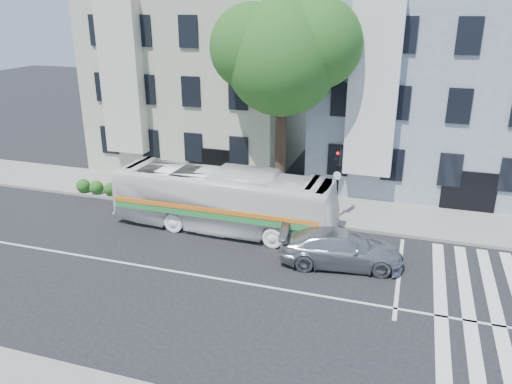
% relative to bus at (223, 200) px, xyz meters
% --- Properties ---
extents(ground, '(120.00, 120.00, 0.00)m').
position_rel_bus_xyz_m(ground, '(1.60, -4.39, -1.46)').
color(ground, black).
rests_on(ground, ground).
extents(sidewalk_far, '(80.00, 4.00, 0.15)m').
position_rel_bus_xyz_m(sidewalk_far, '(1.60, 3.61, -1.39)').
color(sidewalk_far, gray).
rests_on(sidewalk_far, ground).
extents(building_left, '(12.00, 10.00, 11.00)m').
position_rel_bus_xyz_m(building_left, '(-5.40, 10.61, 4.04)').
color(building_left, '#A9B094').
rests_on(building_left, ground).
extents(building_right, '(12.00, 10.00, 11.00)m').
position_rel_bus_xyz_m(building_right, '(8.60, 10.61, 4.04)').
color(building_right, gray).
rests_on(building_right, ground).
extents(street_tree, '(7.30, 5.90, 11.10)m').
position_rel_bus_xyz_m(street_tree, '(1.66, 4.34, 6.37)').
color(street_tree, '#2D2116').
rests_on(street_tree, ground).
extents(bus, '(2.78, 10.59, 2.93)m').
position_rel_bus_xyz_m(bus, '(0.00, 0.00, 0.00)').
color(bus, white).
rests_on(bus, ground).
extents(sedan, '(2.72, 5.18, 1.43)m').
position_rel_bus_xyz_m(sedan, '(5.77, -1.79, -0.75)').
color(sedan, '#A9ADB0').
rests_on(sedan, ground).
extents(hedge, '(8.39, 3.23, 0.70)m').
position_rel_bus_xyz_m(hedge, '(-4.87, 1.93, -0.96)').
color(hedge, '#236721').
rests_on(hedge, sidewalk_far).
extents(traffic_signal, '(0.39, 0.52, 3.86)m').
position_rel_bus_xyz_m(traffic_signal, '(4.86, 2.39, 1.03)').
color(traffic_signal, black).
rests_on(traffic_signal, ground).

